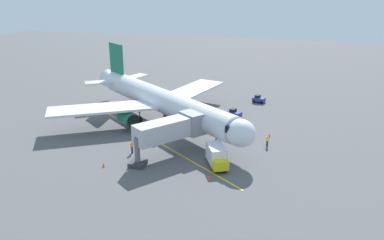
{
  "coord_description": "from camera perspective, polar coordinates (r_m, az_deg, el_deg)",
  "views": [
    {
      "loc": [
        -21.07,
        58.47,
        21.82
      ],
      "look_at": [
        -7.42,
        6.91,
        3.0
      ],
      "focal_mm": 35.94,
      "sensor_mm": 36.0,
      "label": 1
    }
  ],
  "objects": [
    {
      "name": "ground_crew_wing_walker",
      "position": [
        53.19,
        -8.91,
        -3.99
      ],
      "size": [
        0.46,
        0.37,
        1.71
      ],
      "color": "#23232D",
      "rests_on": "ground"
    },
    {
      "name": "ground_plane",
      "position": [
        65.87,
        -4.71,
        0.02
      ],
      "size": [
        220.0,
        220.0,
        0.0
      ],
      "primitive_type": "plane",
      "color": "#565659"
    },
    {
      "name": "tug_portside",
      "position": [
        67.16,
        6.28,
        0.99
      ],
      "size": [
        2.7,
        2.28,
        1.5
      ],
      "color": "#2D3899",
      "rests_on": "ground"
    },
    {
      "name": "box_truck_starboard_side",
      "position": [
        48.76,
        3.74,
        -5.38
      ],
      "size": [
        3.74,
        4.99,
        2.62
      ],
      "color": "yellow",
      "rests_on": "ground"
    },
    {
      "name": "airplane",
      "position": [
        62.71,
        -4.61,
        2.87
      ],
      "size": [
        34.37,
        31.73,
        11.5
      ],
      "color": "silver",
      "rests_on": "ground"
    },
    {
      "name": "jet_bridge",
      "position": [
        51.05,
        -2.74,
        -1.3
      ],
      "size": [
        8.66,
        10.2,
        5.4
      ],
      "color": "#B7B7BC",
      "rests_on": "ground"
    },
    {
      "name": "ground_crew_loader",
      "position": [
        56.06,
        -5.27,
        -2.58
      ],
      "size": [
        0.47,
        0.4,
        1.71
      ],
      "color": "#23232D",
      "rests_on": "ground"
    },
    {
      "name": "safety_cone_nose_left",
      "position": [
        46.0,
        2.5,
        -8.51
      ],
      "size": [
        0.32,
        0.32,
        0.55
      ],
      "primitive_type": "cone",
      "color": "#F2590F",
      "rests_on": "ground"
    },
    {
      "name": "tug_near_nose",
      "position": [
        76.38,
        9.88,
        3.09
      ],
      "size": [
        2.62,
        2.09,
        1.5
      ],
      "color": "#2D3899",
      "rests_on": "ground"
    },
    {
      "name": "apron_lead_in_line",
      "position": [
        58.49,
        -6.28,
        -2.59
      ],
      "size": [
        31.76,
        24.69,
        0.01
      ],
      "primitive_type": "cube",
      "rotation": [
        0.0,
        0.0,
        0.91
      ],
      "color": "yellow",
      "rests_on": "ground"
    },
    {
      "name": "safety_cone_nose_right",
      "position": [
        50.21,
        -13.01,
        -6.51
      ],
      "size": [
        0.32,
        0.32,
        0.55
      ],
      "primitive_type": "cone",
      "color": "#F2590F",
      "rests_on": "ground"
    },
    {
      "name": "safety_cone_wing_port",
      "position": [
        59.5,
        11.41,
        -2.2
      ],
      "size": [
        0.32,
        0.32,
        0.55
      ],
      "primitive_type": "cone",
      "color": "#F2590F",
      "rests_on": "ground"
    },
    {
      "name": "ground_crew_marshaller",
      "position": [
        55.71,
        11.12,
        -3.02
      ],
      "size": [
        0.42,
        0.47,
        1.71
      ],
      "color": "#23232D",
      "rests_on": "ground"
    }
  ]
}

